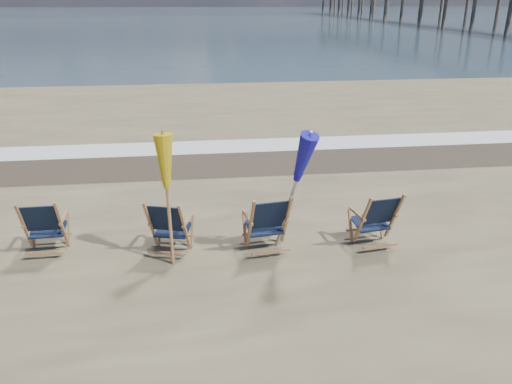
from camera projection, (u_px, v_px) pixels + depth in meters
ocean at (194, 15)px, 125.41m from camera, size 400.00×400.00×0.00m
surf_foam at (230, 146)px, 14.79m from camera, size 200.00×1.40×0.01m
wet_sand_strip at (235, 161)px, 13.40m from camera, size 200.00×2.60×0.00m
beach_chair_0 at (62, 226)px, 8.36m from camera, size 0.70×0.78×1.06m
beach_chair_1 at (184, 229)px, 8.29m from camera, size 0.85×0.91×1.05m
beach_chair_2 at (286, 223)px, 8.44m from camera, size 0.81×0.89×1.11m
beach_chair_3 at (394, 219)px, 8.63m from camera, size 0.80×0.87×1.08m
umbrella_yellow at (166, 169)px, 7.71m from camera, size 0.30×0.30×2.16m
umbrella_blue at (292, 154)px, 7.90m from camera, size 0.30×0.30×2.33m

